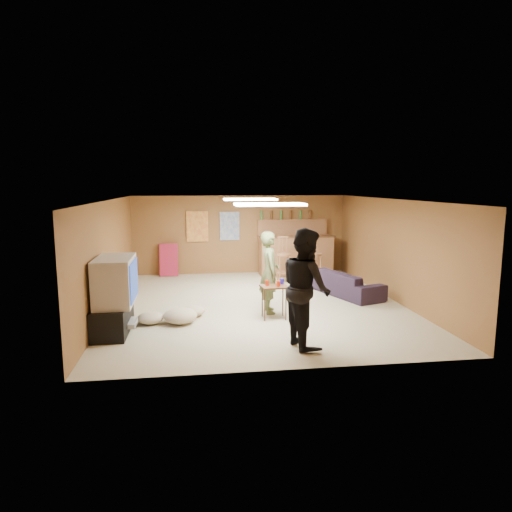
{
  "coord_description": "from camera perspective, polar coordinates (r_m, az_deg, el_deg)",
  "views": [
    {
      "loc": [
        -1.32,
        -9.32,
        2.52
      ],
      "look_at": [
        0.0,
        0.2,
        1.0
      ],
      "focal_mm": 32.0,
      "sensor_mm": 36.0,
      "label": 1
    }
  ],
  "objects": [
    {
      "name": "person_black",
      "position": [
        7.14,
        6.24,
        -3.93
      ],
      "size": [
        0.85,
        1.01,
        1.86
      ],
      "primitive_type": "imported",
      "rotation": [
        0.0,
        0.0,
        1.75
      ],
      "color": "black",
      "rests_on": "ground"
    },
    {
      "name": "ceiling",
      "position": [
        9.41,
        0.17,
        7.04
      ],
      "size": [
        6.0,
        7.0,
        0.02
      ],
      "primitive_type": "cube",
      "color": "silver",
      "rests_on": "ground"
    },
    {
      "name": "wall_right",
      "position": [
        10.37,
        16.82,
        0.73
      ],
      "size": [
        0.02,
        7.0,
        2.2
      ],
      "primitive_type": "cube",
      "color": "brown",
      "rests_on": "ground"
    },
    {
      "name": "cushion_far",
      "position": [
        8.6,
        -13.04,
        -7.54
      ],
      "size": [
        0.58,
        0.58,
        0.21
      ],
      "primitive_type": "ellipsoid",
      "rotation": [
        0.0,
        0.0,
        0.27
      ],
      "color": "tan",
      "rests_on": "ground"
    },
    {
      "name": "person_olive",
      "position": [
        8.95,
        1.69,
        -2.04
      ],
      "size": [
        0.39,
        0.59,
        1.62
      ],
      "primitive_type": "imported",
      "rotation": [
        0.0,
        0.0,
        1.58
      ],
      "color": "#5A643A",
      "rests_on": "ground"
    },
    {
      "name": "tv_screen",
      "position": [
        8.05,
        -15.03,
        -2.94
      ],
      "size": [
        0.02,
        0.95,
        0.65
      ],
      "primitive_type": "cube",
      "color": "navy",
      "rests_on": "tv_body"
    },
    {
      "name": "cup_red_near",
      "position": [
        8.57,
        1.39,
        -3.37
      ],
      "size": [
        0.09,
        0.09,
        0.1
      ],
      "primitive_type": "cylinder",
      "rotation": [
        0.0,
        0.0,
        -0.26
      ],
      "color": "#B2260B",
      "rests_on": "tray_table"
    },
    {
      "name": "ceiling_panel_front",
      "position": [
        7.93,
        1.7,
        6.46
      ],
      "size": [
        1.2,
        0.6,
        0.04
      ],
      "primitive_type": "cube",
      "color": "white",
      "rests_on": "ceiling"
    },
    {
      "name": "cushion_near_tv",
      "position": [
        8.52,
        -9.46,
        -7.37
      ],
      "size": [
        0.8,
        0.8,
        0.28
      ],
      "primitive_type": "ellipsoid",
      "rotation": [
        0.0,
        0.0,
        0.4
      ],
      "color": "tan",
      "rests_on": "ground"
    },
    {
      "name": "ceiling_panel_back",
      "position": [
        10.6,
        -0.75,
        7.1
      ],
      "size": [
        1.2,
        0.6,
        0.04
      ],
      "primitive_type": "cube",
      "color": "white",
      "rests_on": "ceiling"
    },
    {
      "name": "bottle_row",
      "position": [
        12.99,
        3.77,
        5.15
      ],
      "size": [
        1.48,
        0.08,
        0.26
      ],
      "primitive_type": null,
      "color": "#3F7233",
      "rests_on": "bar_shelf"
    },
    {
      "name": "wall_left",
      "position": [
        9.57,
        -17.91,
        0.02
      ],
      "size": [
        0.02,
        7.0,
        2.2
      ],
      "primitive_type": "cube",
      "color": "brown",
      "rests_on": "ground"
    },
    {
      "name": "poster_right",
      "position": [
        12.87,
        -3.33,
        3.76
      ],
      "size": [
        0.55,
        0.03,
        0.8
      ],
      "primitive_type": "cube",
      "color": "#334C99",
      "rests_on": "wall_back"
    },
    {
      "name": "cup_blue",
      "position": [
        8.69,
        3.24,
        -3.21
      ],
      "size": [
        0.09,
        0.09,
        0.1
      ],
      "primitive_type": "cylinder",
      "rotation": [
        0.0,
        0.0,
        0.25
      ],
      "color": "#1E148D",
      "rests_on": "tray_table"
    },
    {
      "name": "bar_stool_right",
      "position": [
        11.9,
        7.35,
        -0.34
      ],
      "size": [
        0.39,
        0.39,
        1.21
      ],
      "primitive_type": null,
      "rotation": [
        0.0,
        0.0,
        -0.01
      ],
      "color": "brown",
      "rests_on": "ground"
    },
    {
      "name": "bar_shelf",
      "position": [
        13.06,
        4.6,
        4.48
      ],
      "size": [
        2.0,
        0.18,
        0.05
      ],
      "primitive_type": "cube",
      "color": "brown",
      "rests_on": "bar_backing"
    },
    {
      "name": "bar_counter",
      "position": [
        12.74,
        4.99,
        0.06
      ],
      "size": [
        2.0,
        0.6,
        1.1
      ],
      "primitive_type": "cube",
      "color": "brown",
      "rests_on": "ground"
    },
    {
      "name": "ground",
      "position": [
        9.74,
        0.16,
        -6.0
      ],
      "size": [
        7.0,
        7.0,
        0.0
      ],
      "primitive_type": "plane",
      "color": "tan",
      "rests_on": "ground"
    },
    {
      "name": "bar_lip",
      "position": [
        12.42,
        5.28,
        2.39
      ],
      "size": [
        2.1,
        0.12,
        0.05
      ],
      "primitive_type": "cube",
      "color": "#442815",
      "rests_on": "bar_counter"
    },
    {
      "name": "dvd_box",
      "position": [
        8.25,
        -15.93,
        -8.06
      ],
      "size": [
        0.35,
        0.5,
        0.08
      ],
      "primitive_type": "cube",
      "color": "#B2B2B7",
      "rests_on": "tv_stand"
    },
    {
      "name": "cup_red_far",
      "position": [
        8.5,
        2.82,
        -3.48
      ],
      "size": [
        0.09,
        0.09,
        0.1
      ],
      "primitive_type": "cylinder",
      "rotation": [
        0.0,
        0.0,
        0.23
      ],
      "color": "#B2260B",
      "rests_on": "tray_table"
    },
    {
      "name": "bar_stool_left",
      "position": [
        11.79,
        3.51,
        -0.42
      ],
      "size": [
        0.49,
        0.49,
        1.19
      ],
      "primitive_type": null,
      "rotation": [
        0.0,
        0.0,
        0.39
      ],
      "color": "brown",
      "rests_on": "ground"
    },
    {
      "name": "tray_table",
      "position": [
        8.65,
        2.26,
        -5.78
      ],
      "size": [
        0.53,
        0.45,
        0.63
      ],
      "primitive_type": "cube",
      "rotation": [
        0.0,
        0.0,
        0.13
      ],
      "color": "#442815",
      "rests_on": "ground"
    },
    {
      "name": "tv_stand",
      "position": [
        8.26,
        -17.48,
        -7.39
      ],
      "size": [
        0.55,
        1.3,
        0.5
      ],
      "primitive_type": "cube",
      "color": "black",
      "rests_on": "ground"
    },
    {
      "name": "bar_backing",
      "position": [
        13.11,
        4.57,
        3.18
      ],
      "size": [
        2.0,
        0.14,
        0.6
      ],
      "primitive_type": "cube",
      "color": "brown",
      "rests_on": "bar_counter"
    },
    {
      "name": "folding_chair_stack",
      "position": [
        12.8,
        -10.84,
        -0.48
      ],
      "size": [
        0.5,
        0.26,
        0.91
      ],
      "primitive_type": "cube",
      "rotation": [
        -0.14,
        0.0,
        0.0
      ],
      "color": "#AC1F3D",
      "rests_on": "ground"
    },
    {
      "name": "cushion_mid",
      "position": [
        8.93,
        -7.89,
        -6.81
      ],
      "size": [
        0.59,
        0.59,
        0.2
      ],
      "primitive_type": "ellipsoid",
      "rotation": [
        0.0,
        0.0,
        -0.43
      ],
      "color": "tan",
      "rests_on": "ground"
    },
    {
      "name": "tv_body",
      "position": [
        8.09,
        -17.21,
        -2.97
      ],
      "size": [
        0.6,
        1.1,
        0.8
      ],
      "primitive_type": "cube",
      "color": "#B2B2B7",
      "rests_on": "tv_stand"
    },
    {
      "name": "wall_back",
      "position": [
        12.96,
        -2.01,
        2.69
      ],
      "size": [
        6.0,
        0.02,
        2.2
      ],
      "primitive_type": "cube",
      "color": "brown",
      "rests_on": "ground"
    },
    {
      "name": "sofa",
      "position": [
        10.64,
        11.24,
        -3.35
      ],
      "size": [
        1.33,
        2.04,
        0.55
      ],
      "primitive_type": "imported",
      "rotation": [
        0.0,
        0.0,
        1.91
      ],
      "color": "black",
      "rests_on": "ground"
    },
    {
      "name": "poster_left",
      "position": [
        12.83,
        -7.35,
        3.68
      ],
      "size": [
        0.6,
        0.03,
        0.85
      ],
      "primitive_type": "cube",
      "color": "#BF3F26",
      "rests_on": "wall_back"
    },
    {
      "name": "wall_front",
      "position": [
        6.13,
        4.78,
        -4.43
      ],
      "size": [
        6.0,
        0.02,
        2.2
      ],
      "primitive_type": "cube",
      "color": "brown",
      "rests_on": "ground"
    }
  ]
}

